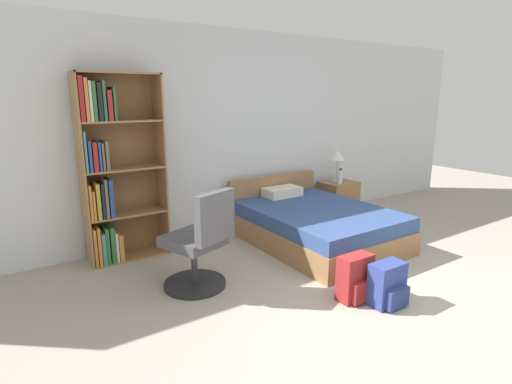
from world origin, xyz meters
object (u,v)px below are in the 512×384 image
object	(u,v)px
table_lamp	(338,157)
water_bottle	(340,177)
backpack_blue	(388,285)
bed	(313,223)
backpack_red	(356,279)
office_chair	(200,246)
nightstand	(338,198)
bookshelf	(111,172)

from	to	relation	value
table_lamp	water_bottle	world-z (taller)	table_lamp
backpack_blue	bed	bearing A→B (deg)	72.06
bed	backpack_red	distance (m)	1.48
bed	backpack_blue	world-z (taller)	bed
office_chair	table_lamp	bearing A→B (deg)	21.11
nightstand	backpack_blue	xyz separation A→B (m)	(-1.60, -2.22, -0.08)
bed	bookshelf	bearing A→B (deg)	160.47
table_lamp	water_bottle	distance (m)	0.30
water_bottle	backpack_blue	xyz separation A→B (m)	(-1.52, -2.12, -0.44)
bookshelf	nightstand	xyz separation A→B (m)	(3.29, -0.09, -0.74)
office_chair	water_bottle	distance (m)	2.90
table_lamp	backpack_red	xyz separation A→B (m)	(-1.76, -2.04, -0.68)
nightstand	backpack_red	size ratio (longest dim) A/B	1.24
backpack_blue	backpack_red	xyz separation A→B (m)	(-0.17, 0.22, 0.02)
bookshelf	backpack_red	world-z (taller)	bookshelf
water_bottle	nightstand	bearing A→B (deg)	51.57
table_lamp	bed	bearing A→B (deg)	-146.73
bed	office_chair	xyz separation A→B (m)	(-1.72, -0.37, 0.19)
office_chair	nightstand	size ratio (longest dim) A/B	1.88
office_chair	backpack_blue	world-z (taller)	office_chair
bed	office_chair	size ratio (longest dim) A/B	1.99
nightstand	backpack_red	world-z (taller)	nightstand
table_lamp	backpack_red	world-z (taller)	table_lamp
bookshelf	table_lamp	distance (m)	3.28
bed	office_chair	distance (m)	1.77
office_chair	table_lamp	world-z (taller)	table_lamp
bookshelf	water_bottle	size ratio (longest dim) A/B	8.82
office_chair	backpack_blue	size ratio (longest dim) A/B	2.54
bookshelf	backpack_blue	world-z (taller)	bookshelf
table_lamp	nightstand	bearing A→B (deg)	-68.68
backpack_red	office_chair	bearing A→B (deg)	137.83
office_chair	nightstand	distance (m)	3.02
nightstand	backpack_red	xyz separation A→B (m)	(-1.77, -2.01, -0.06)
bed	water_bottle	bearing A→B (deg)	29.53
office_chair	bed	bearing A→B (deg)	12.09
bookshelf	water_bottle	xyz separation A→B (m)	(3.21, -0.20, -0.37)
bookshelf	nightstand	size ratio (longest dim) A/B	3.93
bookshelf	bed	bearing A→B (deg)	-19.53
backpack_red	backpack_blue	bearing A→B (deg)	-52.56
bed	water_bottle	world-z (taller)	water_bottle
backpack_red	water_bottle	bearing A→B (deg)	48.42
bookshelf	office_chair	distance (m)	1.36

